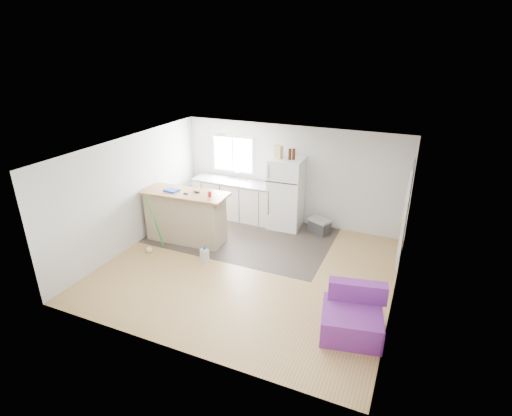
# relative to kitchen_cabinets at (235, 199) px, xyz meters

# --- Properties ---
(room) EXTENTS (5.51, 5.01, 2.41)m
(room) POSITION_rel_kitchen_cabinets_xyz_m (1.36, -2.16, 0.71)
(room) COLOR #A37E44
(room) RESTS_ON ground
(vinyl_zone) EXTENTS (4.05, 2.50, 0.00)m
(vinyl_zone) POSITION_rel_kitchen_cabinets_xyz_m (0.63, -0.91, -0.49)
(vinyl_zone) COLOR #352C27
(vinyl_zone) RESTS_ON floor
(window) EXTENTS (1.18, 0.06, 0.98)m
(window) POSITION_rel_kitchen_cabinets_xyz_m (-0.19, 0.32, 1.06)
(window) COLOR white
(window) RESTS_ON back_wall
(interior_door) EXTENTS (0.11, 0.92, 2.10)m
(interior_door) POSITION_rel_kitchen_cabinets_xyz_m (4.08, -0.62, 0.52)
(interior_door) COLOR white
(interior_door) RESTS_ON right_wall
(ceiling_fixture) EXTENTS (0.30, 0.30, 0.07)m
(ceiling_fixture) POSITION_rel_kitchen_cabinets_xyz_m (0.16, -0.96, 1.87)
(ceiling_fixture) COLOR white
(ceiling_fixture) RESTS_ON ceiling
(kitchen_cabinets) EXTENTS (2.17, 0.70, 1.25)m
(kitchen_cabinets) POSITION_rel_kitchen_cabinets_xyz_m (0.00, 0.00, 0.00)
(kitchen_cabinets) COLOR white
(kitchen_cabinets) RESTS_ON floor
(peninsula) EXTENTS (1.92, 0.82, 1.16)m
(peninsula) POSITION_rel_kitchen_cabinets_xyz_m (-0.43, -1.61, 0.10)
(peninsula) COLOR tan
(peninsula) RESTS_ON floor
(refrigerator) EXTENTS (0.78, 0.75, 1.71)m
(refrigerator) POSITION_rel_kitchen_cabinets_xyz_m (1.37, -0.04, 0.36)
(refrigerator) COLOR white
(refrigerator) RESTS_ON floor
(cooler) EXTENTS (0.57, 0.49, 0.37)m
(cooler) POSITION_rel_kitchen_cabinets_xyz_m (2.23, -0.07, -0.30)
(cooler) COLOR #2F3032
(cooler) RESTS_ON floor
(purple_seat) EXTENTS (1.05, 1.02, 0.74)m
(purple_seat) POSITION_rel_kitchen_cabinets_xyz_m (3.60, -3.24, -0.22)
(purple_seat) COLOR purple
(purple_seat) RESTS_ON floor
(cleaner_jug) EXTENTS (0.18, 0.14, 0.35)m
(cleaner_jug) POSITION_rel_kitchen_cabinets_xyz_m (0.44, -2.30, -0.34)
(cleaner_jug) COLOR silver
(cleaner_jug) RESTS_ON floor
(mop) EXTENTS (0.25, 0.37, 1.33)m
(mop) POSITION_rel_kitchen_cabinets_xyz_m (-0.82, -2.40, -0.26)
(mop) COLOR green
(mop) RESTS_ON floor
(red_cup) EXTENTS (0.09, 0.09, 0.12)m
(red_cup) POSITION_rel_kitchen_cabinets_xyz_m (0.22, -1.62, 0.73)
(red_cup) COLOR red
(red_cup) RESTS_ON peninsula
(blue_tray) EXTENTS (0.32, 0.25, 0.04)m
(blue_tray) POSITION_rel_kitchen_cabinets_xyz_m (-0.71, -1.66, 0.69)
(blue_tray) COLOR blue
(blue_tray) RESTS_ON peninsula
(tool_a) EXTENTS (0.15, 0.08, 0.03)m
(tool_a) POSITION_rel_kitchen_cabinets_xyz_m (-0.16, -1.52, 0.68)
(tool_a) COLOR black
(tool_a) RESTS_ON peninsula
(tool_b) EXTENTS (0.10, 0.05, 0.03)m
(tool_b) POSITION_rel_kitchen_cabinets_xyz_m (-0.32, -1.70, 0.68)
(tool_b) COLOR black
(tool_b) RESTS_ON peninsula
(cardboard_box) EXTENTS (0.22, 0.17, 0.30)m
(cardboard_box) POSITION_rel_kitchen_cabinets_xyz_m (1.18, -0.11, 1.37)
(cardboard_box) COLOR tan
(cardboard_box) RESTS_ON refrigerator
(bottle_left) EXTENTS (0.09, 0.09, 0.25)m
(bottle_left) POSITION_rel_kitchen_cabinets_xyz_m (1.46, -0.11, 1.34)
(bottle_left) COLOR #391A0A
(bottle_left) RESTS_ON refrigerator
(bottle_right) EXTENTS (0.07, 0.07, 0.25)m
(bottle_right) POSITION_rel_kitchen_cabinets_xyz_m (1.54, -0.08, 1.34)
(bottle_right) COLOR #391A0A
(bottle_right) RESTS_ON refrigerator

